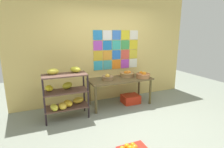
{
  "coord_description": "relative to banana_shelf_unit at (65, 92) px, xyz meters",
  "views": [
    {
      "loc": [
        -1.64,
        -2.7,
        1.82
      ],
      "look_at": [
        -0.11,
        1.0,
        0.87
      ],
      "focal_mm": 28.03,
      "sensor_mm": 36.0,
      "label": 1
    }
  ],
  "objects": [
    {
      "name": "fruit_basket_centre",
      "position": [
        1.96,
        0.05,
        0.18
      ],
      "size": [
        0.36,
        0.36,
        0.16
      ],
      "color": "#A76B3F",
      "rests_on": "display_table"
    },
    {
      "name": "produce_crate_under_table",
      "position": [
        1.69,
        0.18,
        -0.47
      ],
      "size": [
        0.44,
        0.36,
        0.22
      ],
      "primitive_type": "cube",
      "color": "red",
      "rests_on": "ground"
    },
    {
      "name": "fruit_basket_right",
      "position": [
        1.65,
        0.32,
        0.18
      ],
      "size": [
        0.39,
        0.39,
        0.17
      ],
      "color": "#A67D4C",
      "rests_on": "display_table"
    },
    {
      "name": "ground",
      "position": [
        1.21,
        -0.95,
        -0.58
      ],
      "size": [
        9.29,
        9.29,
        0.0
      ],
      "primitive_type": "plane",
      "color": "gray"
    },
    {
      "name": "back_wall_with_art",
      "position": [
        1.21,
        0.72,
        0.85
      ],
      "size": [
        4.86,
        0.07,
        2.86
      ],
      "color": "#DFBF69",
      "rests_on": "ground"
    },
    {
      "name": "fruit_basket_back_left",
      "position": [
        1.06,
        0.21,
        0.18
      ],
      "size": [
        0.3,
        0.3,
        0.16
      ],
      "color": "#97734A",
      "rests_on": "display_table"
    },
    {
      "name": "banana_shelf_unit",
      "position": [
        0.0,
        0.0,
        0.0
      ],
      "size": [
        0.91,
        0.53,
        1.1
      ],
      "color": "black",
      "rests_on": "ground"
    },
    {
      "name": "display_table",
      "position": [
        1.39,
        0.21,
        0.03
      ],
      "size": [
        1.59,
        0.68,
        0.7
      ],
      "color": "brown",
      "rests_on": "ground"
    }
  ]
}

